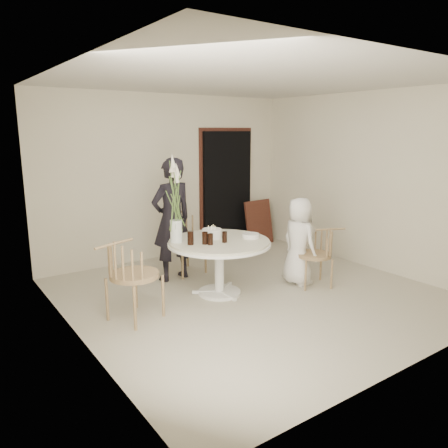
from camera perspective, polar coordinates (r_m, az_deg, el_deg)
ground at (r=5.85m, az=3.66°, el=-9.07°), size 4.50×4.50×0.00m
room_shell at (r=5.48m, az=3.89°, el=6.93°), size 4.50×4.50×4.50m
doorway at (r=7.97m, az=0.39°, el=4.46°), size 1.00×0.10×2.10m
door_trim at (r=7.99m, az=0.22°, el=4.92°), size 1.12×0.03×2.22m
table at (r=5.65m, az=-0.62°, el=-3.24°), size 1.33×1.33×0.73m
picture_frame at (r=8.23m, az=4.59°, el=0.20°), size 0.64×0.25×0.83m
chair_far at (r=6.63m, az=-5.84°, el=-1.00°), size 0.57×0.61×0.95m
chair_right at (r=6.16m, az=12.70°, el=-3.14°), size 0.59×0.57×0.81m
chair_left at (r=4.92m, az=-12.82°, el=-5.80°), size 0.68×0.66×0.96m
girl at (r=6.22m, az=-6.82°, el=0.55°), size 0.68×0.48×1.75m
boy at (r=6.13m, az=9.77°, el=-2.25°), size 0.42×0.62×1.22m
birthday_cake at (r=5.72m, az=-1.59°, el=-1.25°), size 0.25×0.25×0.17m
cola_tumbler_a at (r=5.38m, az=-1.78°, el=-2.00°), size 0.07×0.07×0.14m
cola_tumbler_b at (r=5.49m, az=0.07°, el=-1.72°), size 0.07×0.07×0.14m
cola_tumbler_c at (r=5.40m, az=-4.40°, el=-1.83°), size 0.10×0.10×0.17m
cola_tumbler_d at (r=5.41m, az=-2.51°, el=-1.85°), size 0.09×0.09×0.15m
plate_stack at (r=5.75m, az=3.52°, el=-1.53°), size 0.26×0.26×0.06m
flower_vase at (r=5.46m, az=-6.35°, el=2.71°), size 0.15×0.15×1.12m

